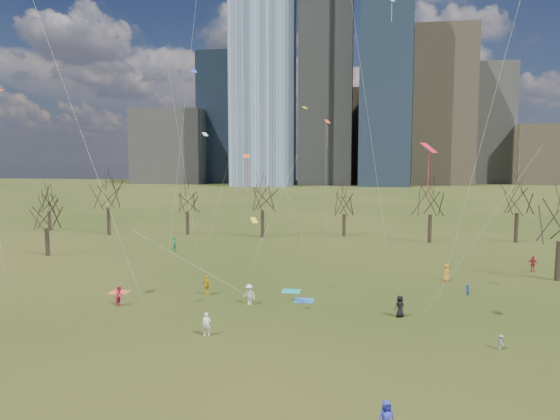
# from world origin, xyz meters

# --- Properties ---
(ground) EXTENTS (500.00, 500.00, 0.00)m
(ground) POSITION_xyz_m (0.00, 0.00, 0.00)
(ground) COLOR black
(ground) RESTS_ON ground
(downtown_skyline) EXTENTS (212.50, 78.00, 118.00)m
(downtown_skyline) POSITION_xyz_m (-2.43, 210.64, 39.01)
(downtown_skyline) COLOR slate
(downtown_skyline) RESTS_ON ground
(bare_tree_row) EXTENTS (113.04, 29.80, 9.50)m
(bare_tree_row) POSITION_xyz_m (-0.09, 37.22, 6.12)
(bare_tree_row) COLOR black
(bare_tree_row) RESTS_ON ground
(blanket_teal) EXTENTS (1.60, 1.50, 0.03)m
(blanket_teal) POSITION_xyz_m (1.29, 10.14, 0.01)
(blanket_teal) COLOR teal
(blanket_teal) RESTS_ON ground
(blanket_navy) EXTENTS (1.60, 1.50, 0.03)m
(blanket_navy) POSITION_xyz_m (2.70, 7.40, 0.01)
(blanket_navy) COLOR #265EB3
(blanket_navy) RESTS_ON ground
(blanket_crimson) EXTENTS (1.60, 1.50, 0.03)m
(blanket_crimson) POSITION_xyz_m (-13.51, 7.49, 0.01)
(blanket_crimson) COLOR #C94928
(blanket_crimson) RESTS_ON ground
(person_0) EXTENTS (0.86, 0.70, 1.51)m
(person_0) POSITION_xyz_m (8.25, -12.10, 0.76)
(person_0) COLOR #272BAA
(person_0) RESTS_ON ground
(person_1) EXTENTS (0.66, 0.54, 1.54)m
(person_1) POSITION_xyz_m (-2.75, -1.74, 0.77)
(person_1) COLOR silver
(person_1) RESTS_ON ground
(person_2) EXTENTS (0.73, 0.86, 1.58)m
(person_2) POSITION_xyz_m (-11.58, 3.77, 0.79)
(person_2) COLOR #B91A3F
(person_2) RESTS_ON ground
(person_3) EXTENTS (0.48, 0.68, 0.95)m
(person_3) POSITION_xyz_m (15.69, -1.30, 0.47)
(person_3) COLOR slate
(person_3) RESTS_ON ground
(person_4) EXTENTS (1.04, 0.90, 1.68)m
(person_4) POSITION_xyz_m (-5.72, 7.93, 0.84)
(person_4) COLOR gold
(person_4) RESTS_ON ground
(person_6) EXTENTS (0.94, 0.85, 1.61)m
(person_6) POSITION_xyz_m (10.13, 4.23, 0.81)
(person_6) COLOR black
(person_6) RESTS_ON ground
(person_8) EXTENTS (0.45, 0.53, 0.96)m
(person_8) POSITION_xyz_m (16.31, 11.09, 0.48)
(person_8) COLOR #2959B5
(person_8) RESTS_ON ground
(person_9) EXTENTS (1.19, 0.91, 1.63)m
(person_9) POSITION_xyz_m (-1.50, 5.64, 0.82)
(person_9) COLOR silver
(person_9) RESTS_ON ground
(person_10) EXTENTS (0.98, 0.45, 1.63)m
(person_10) POSITION_xyz_m (25.00, 21.82, 0.81)
(person_10) COLOR maroon
(person_10) RESTS_ON ground
(person_12) EXTENTS (0.83, 0.96, 1.67)m
(person_12) POSITION_xyz_m (15.42, 15.96, 0.83)
(person_12) COLOR orange
(person_12) RESTS_ON ground
(person_13) EXTENTS (0.56, 0.74, 1.85)m
(person_13) POSITION_xyz_m (-15.77, 26.97, 0.92)
(person_13) COLOR #166638
(person_13) RESTS_ON ground
(kites_airborne) EXTENTS (57.77, 41.28, 28.65)m
(kites_airborne) POSITION_xyz_m (4.58, 13.07, 13.17)
(kites_airborne) COLOR #FF5515
(kites_airborne) RESTS_ON ground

